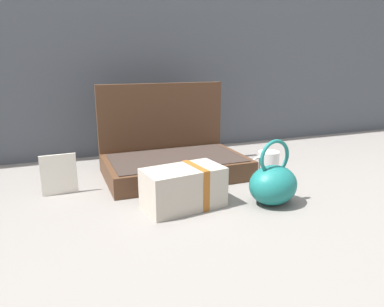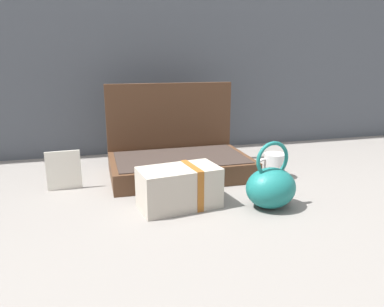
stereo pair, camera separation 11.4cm
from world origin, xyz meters
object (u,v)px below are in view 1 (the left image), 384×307
object	(u,v)px
cream_toiletry_bag	(184,188)
coffee_mug	(268,163)
teal_pouch_handbag	(273,184)
info_card_left	(59,175)
open_suitcase	(171,155)

from	to	relation	value
cream_toiletry_bag	coffee_mug	distance (m)	0.43
teal_pouch_handbag	info_card_left	world-z (taller)	teal_pouch_handbag
open_suitcase	teal_pouch_handbag	size ratio (longest dim) A/B	2.56
cream_toiletry_bag	coffee_mug	xyz separation A→B (m)	(0.40, 0.17, -0.01)
open_suitcase	cream_toiletry_bag	size ratio (longest dim) A/B	2.07
open_suitcase	teal_pouch_handbag	distance (m)	0.44
teal_pouch_handbag	info_card_left	xyz separation A→B (m)	(-0.60, 0.32, 0.00)
teal_pouch_handbag	coffee_mug	size ratio (longest dim) A/B	1.74
cream_toiletry_bag	coffee_mug	size ratio (longest dim) A/B	2.15
teal_pouch_handbag	cream_toiletry_bag	world-z (taller)	teal_pouch_handbag
cream_toiletry_bag	info_card_left	bearing A→B (deg)	144.56
teal_pouch_handbag	info_card_left	size ratio (longest dim) A/B	1.51
open_suitcase	teal_pouch_handbag	bearing A→B (deg)	-64.30
open_suitcase	teal_pouch_handbag	xyz separation A→B (m)	(0.19, -0.40, -0.01)
info_card_left	open_suitcase	bearing A→B (deg)	8.54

